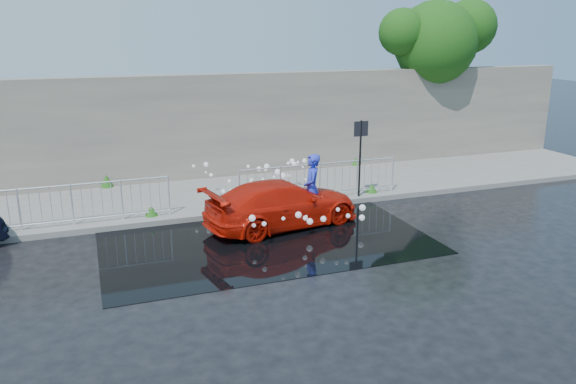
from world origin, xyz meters
name	(u,v)px	position (x,y,z in m)	size (l,w,h in m)	color
ground	(257,256)	(0.00, 0.00, 0.00)	(90.00, 90.00, 0.00)	black
pavement	(211,196)	(0.00, 5.00, 0.07)	(30.00, 4.00, 0.15)	#61625D
curb	(226,214)	(0.00, 3.00, 0.08)	(30.00, 0.25, 0.16)	#61625D
retaining_wall	(194,127)	(0.00, 7.20, 1.90)	(30.00, 0.60, 3.50)	#665E56
puddle	(265,239)	(0.50, 1.00, 0.01)	(8.00, 5.00, 0.01)	black
sign_post	(360,146)	(4.20, 3.10, 1.72)	(0.45, 0.06, 2.50)	black
tree	(438,39)	(9.64, 7.41, 4.74)	(4.94, 3.20, 6.26)	#332114
railing_left	(72,203)	(-4.00, 3.35, 0.74)	(5.05, 0.05, 1.10)	silver
railing_right	(320,180)	(3.00, 3.35, 0.74)	(5.05, 0.05, 1.10)	silver
weeds	(200,193)	(-0.40, 4.60, 0.32)	(12.17, 3.93, 0.41)	#124613
water_spray	(274,190)	(1.39, 2.90, 0.68)	(3.64, 5.47, 1.08)	white
red_car	(282,204)	(1.26, 1.79, 0.62)	(1.73, 4.25, 1.23)	red
person	(312,189)	(2.10, 1.80, 0.95)	(0.69, 0.45, 1.90)	#2834CA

